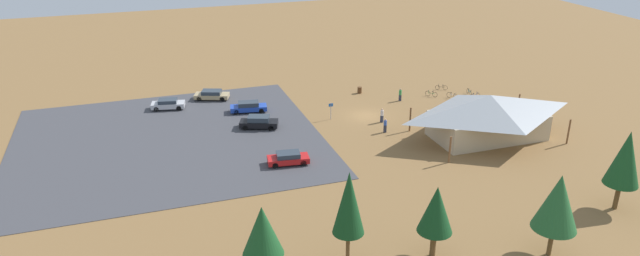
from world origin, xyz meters
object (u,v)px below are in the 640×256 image
lot_sign (331,109)px  visitor_crossing_yard (382,115)px  bicycle_teal_yard_right (469,92)px  visitor_at_bikes (385,125)px  pine_mideast (436,210)px  car_red_by_curb (288,158)px  trash_bin (360,90)px  bicycle_white_yard_center (527,115)px  bicycle_silver_mid_cluster (452,96)px  car_black_mid_lot (259,122)px  pine_east (558,202)px  bike_pavilion (489,113)px  car_blue_back_corner (249,107)px  pine_far_east (626,158)px  bicycle_red_lone_east (519,106)px  visitor_near_lot (400,94)px  pine_far_west (349,203)px  bicycle_green_yard_left (431,94)px  bicycle_purple_edge_south (505,105)px  pine_midwest (262,231)px  car_silver_near_entry (168,104)px  car_tan_end_stall (212,95)px  bicycle_black_back_row (441,87)px  bicycle_orange_near_sign (463,99)px  bicycle_blue_edge_north (474,96)px

lot_sign → visitor_crossing_yard: 6.35m
bicycle_teal_yard_right → visitor_at_bikes: 18.92m
pine_mideast → car_red_by_curb: bearing=-72.0°
trash_bin → bicycle_white_yard_center: trash_bin is taller
bicycle_silver_mid_cluster → car_black_mid_lot: (27.50, 1.91, 0.38)m
pine_east → car_black_mid_lot: size_ratio=1.44×
trash_bin → lot_sign: (7.21, 8.13, 0.96)m
bike_pavilion → car_blue_back_corner: size_ratio=3.20×
pine_far_east → bicycle_teal_yard_right: bearing=-98.4°
bicycle_red_lone_east → visitor_near_lot: (13.48, -7.70, 0.57)m
pine_far_west → bicycle_green_yard_left: size_ratio=6.15×
pine_mideast → bicycle_purple_edge_south: size_ratio=3.51×
pine_mideast → car_blue_back_corner: (6.92, -35.55, -3.42)m
pine_mideast → pine_midwest: pine_midwest is taller
pine_far_west → car_silver_near_entry: 40.35m
bicycle_green_yard_left → car_tan_end_stall: 30.16m
car_red_by_curb → visitor_at_bikes: 13.91m
bicycle_silver_mid_cluster → visitor_crossing_yard: size_ratio=0.90×
bicycle_black_back_row → car_silver_near_entry: 37.96m
bicycle_orange_near_sign → bicycle_white_yard_center: size_ratio=0.96×
lot_sign → pine_mideast: size_ratio=0.36×
visitor_near_lot → lot_sign: bearing=16.9°
bicycle_blue_edge_north → visitor_at_bikes: bearing=22.4°
bike_pavilion → car_blue_back_corner: bearing=-34.6°
bicycle_teal_yard_right → car_blue_back_corner: car_blue_back_corner is taller
lot_sign → bicycle_black_back_row: lot_sign is taller
bike_pavilion → pine_east: size_ratio=2.23×
trash_bin → car_black_mid_lot: 18.22m
bicycle_orange_near_sign → bicycle_green_yard_left: size_ratio=1.28×
bicycle_silver_mid_cluster → bicycle_green_yard_left: (2.31, -1.66, -0.02)m
pine_far_west → bicycle_white_yard_center: size_ratio=4.62×
bicycle_silver_mid_cluster → visitor_crossing_yard: 13.69m
bicycle_red_lone_east → visitor_at_bikes: visitor_at_bikes is taller
bicycle_teal_yard_right → car_black_mid_lot: car_black_mid_lot is taller
pine_mideast → bicycle_teal_yard_right: (-23.72, -32.47, -3.78)m
bicycle_red_lone_east → bicycle_teal_yard_right: bearing=-65.6°
bicycle_silver_mid_cluster → car_blue_back_corner: car_blue_back_corner is taller
bicycle_white_yard_center → car_black_mid_lot: (32.73, -7.24, 0.43)m
pine_mideast → bicycle_purple_edge_south: pine_mideast is taller
visitor_at_bikes → bicycle_silver_mid_cluster: bearing=-150.0°
pine_mideast → trash_bin: bearing=-104.0°
bike_pavilion → car_red_by_curb: size_ratio=3.46×
car_red_by_curb → visitor_near_lot: visitor_near_lot is taller
bicycle_purple_edge_south → car_red_by_curb: (31.60, 7.27, 0.34)m
car_silver_near_entry → bicycle_black_back_row: bearing=173.3°
trash_bin → car_silver_near_entry: bearing=-4.5°
pine_midwest → bicycle_orange_near_sign: pine_midwest is taller
car_silver_near_entry → car_red_by_curb: car_silver_near_entry is taller
car_red_by_curb → visitor_crossing_yard: size_ratio=2.51×
bicycle_white_yard_center → bicycle_black_back_row: bearing=-69.8°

